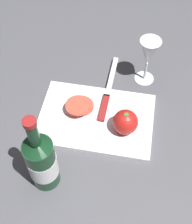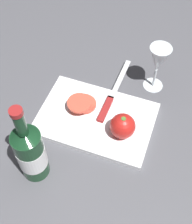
{
  "view_description": "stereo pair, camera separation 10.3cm",
  "coord_description": "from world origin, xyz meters",
  "px_view_note": "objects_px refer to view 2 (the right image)",
  "views": [
    {
      "loc": [
        -0.02,
        0.62,
        0.89
      ],
      "look_at": [
        0.09,
        0.03,
        0.05
      ],
      "focal_mm": 50.0,
      "sensor_mm": 36.0,
      "label": 1
    },
    {
      "loc": [
        -0.12,
        0.59,
        0.89
      ],
      "look_at": [
        0.09,
        0.03,
        0.05
      ],
      "focal_mm": 50.0,
      "sensor_mm": 36.0,
      "label": 2
    }
  ],
  "objects_px": {
    "wine_bottle": "(31,153)",
    "whole_tomato": "(123,126)",
    "tomato_slice_stack_near": "(82,104)",
    "knife": "(109,103)",
    "wine_glass": "(158,61)"
  },
  "relations": [
    {
      "from": "wine_bottle",
      "to": "knife",
      "type": "xyz_separation_m",
      "value": [
        -0.13,
        -0.31,
        -0.09
      ]
    },
    {
      "from": "tomato_slice_stack_near",
      "to": "wine_glass",
      "type": "bearing_deg",
      "value": -136.71
    },
    {
      "from": "whole_tomato",
      "to": "tomato_slice_stack_near",
      "type": "bearing_deg",
      "value": -18.74
    },
    {
      "from": "wine_bottle",
      "to": "tomato_slice_stack_near",
      "type": "xyz_separation_m",
      "value": [
        -0.05,
        -0.26,
        -0.08
      ]
    },
    {
      "from": "wine_glass",
      "to": "whole_tomato",
      "type": "bearing_deg",
      "value": 79.9
    },
    {
      "from": "wine_bottle",
      "to": "whole_tomato",
      "type": "distance_m",
      "value": 0.3
    },
    {
      "from": "wine_bottle",
      "to": "whole_tomato",
      "type": "relative_size",
      "value": 3.74
    },
    {
      "from": "wine_glass",
      "to": "tomato_slice_stack_near",
      "type": "distance_m",
      "value": 0.3
    },
    {
      "from": "knife",
      "to": "tomato_slice_stack_near",
      "type": "relative_size",
      "value": 3.0
    },
    {
      "from": "whole_tomato",
      "to": "tomato_slice_stack_near",
      "type": "relative_size",
      "value": 0.81
    },
    {
      "from": "whole_tomato",
      "to": "tomato_slice_stack_near",
      "type": "xyz_separation_m",
      "value": [
        0.16,
        -0.05,
        -0.02
      ]
    },
    {
      "from": "wine_bottle",
      "to": "wine_glass",
      "type": "bearing_deg",
      "value": -119.13
    },
    {
      "from": "wine_glass",
      "to": "tomato_slice_stack_near",
      "type": "bearing_deg",
      "value": 43.29
    },
    {
      "from": "wine_glass",
      "to": "whole_tomato",
      "type": "relative_size",
      "value": 2.22
    },
    {
      "from": "knife",
      "to": "wine_glass",
      "type": "bearing_deg",
      "value": -37.92
    }
  ]
}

